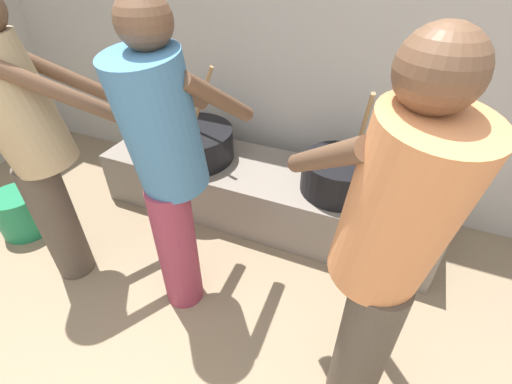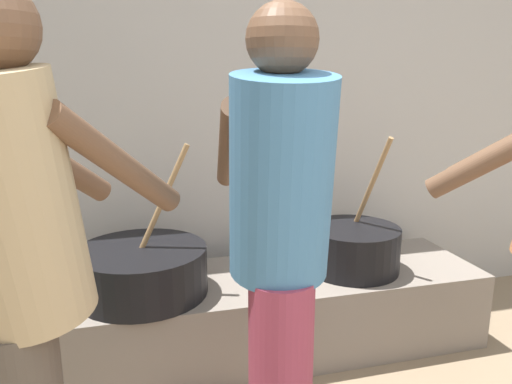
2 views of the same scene
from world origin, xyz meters
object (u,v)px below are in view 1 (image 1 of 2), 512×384
(cooking_pot_main, at_px, (339,175))
(cook_in_blue_shirt, at_px, (167,162))
(cook_in_orange_shirt, at_px, (386,250))
(cook_in_tan_shirt, at_px, (30,140))
(cooking_pot_secondary, at_px, (192,144))
(bucket_green_plastic, at_px, (22,213))

(cooking_pot_main, height_order, cook_in_blue_shirt, cook_in_blue_shirt)
(cook_in_orange_shirt, bearing_deg, cook_in_tan_shirt, 177.72)
(cooking_pot_main, xyz_separation_m, cooking_pot_secondary, (-1.02, -0.01, -0.00))
(cook_in_tan_shirt, bearing_deg, cook_in_orange_shirt, -2.28)
(cooking_pot_main, relative_size, cook_in_tan_shirt, 0.44)
(cooking_pot_main, relative_size, cook_in_blue_shirt, 0.44)
(cook_in_blue_shirt, distance_m, bucket_green_plastic, 1.47)
(cooking_pot_secondary, xyz_separation_m, cook_in_tan_shirt, (-0.30, -0.86, 0.38))
(cooking_pot_secondary, relative_size, cook_in_blue_shirt, 0.44)
(cooking_pot_secondary, relative_size, cook_in_tan_shirt, 0.44)
(cook_in_orange_shirt, distance_m, cook_in_tan_shirt, 1.62)
(cook_in_orange_shirt, distance_m, cook_in_blue_shirt, 0.94)
(bucket_green_plastic, bearing_deg, cook_in_tan_shirt, -10.04)
(cook_in_orange_shirt, xyz_separation_m, bucket_green_plastic, (-2.22, 0.17, -0.72))
(bucket_green_plastic, bearing_deg, cooking_pot_main, 21.76)
(cook_in_orange_shirt, xyz_separation_m, cook_in_tan_shirt, (-1.62, 0.06, 0.01))
(cooking_pot_main, height_order, cooking_pot_secondary, cooking_pot_main)
(cooking_pot_main, distance_m, cook_in_tan_shirt, 1.63)
(cook_in_tan_shirt, distance_m, bucket_green_plastic, 0.94)
(cooking_pot_secondary, distance_m, cook_in_tan_shirt, 0.99)
(cook_in_orange_shirt, relative_size, cook_in_blue_shirt, 1.00)
(cook_in_tan_shirt, height_order, bucket_green_plastic, cook_in_tan_shirt)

